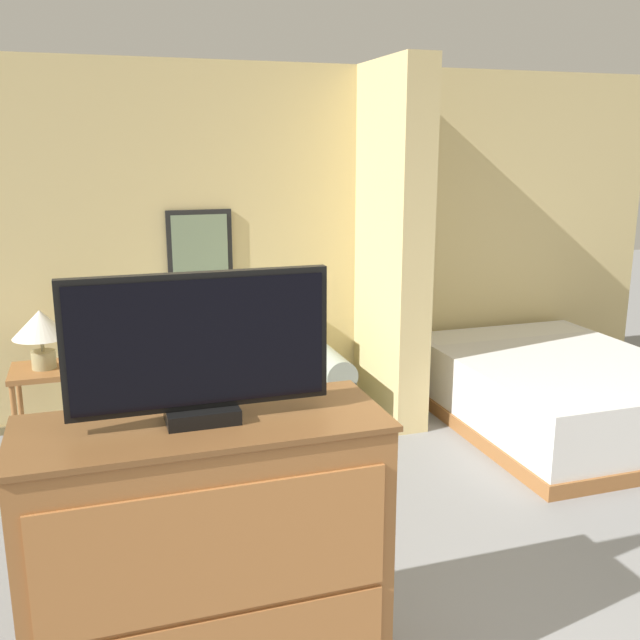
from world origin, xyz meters
The scene contains 9 objects.
wall_back centered at (0.00, 3.81, 1.29)m, with size 6.66×0.16×2.60m.
wall_partition_pillar centered at (0.75, 3.30, 1.30)m, with size 0.24×0.90×2.60m.
couch centered at (-0.59, 3.33, 0.32)m, with size 1.85×0.84×0.86m.
coffee_table centered at (-0.68, 2.47, 0.38)m, with size 0.63×0.40×0.45m.
side_table centered at (-1.70, 3.34, 0.48)m, with size 0.44×0.44×0.59m.
table_lamp centered at (-1.70, 3.34, 0.86)m, with size 0.36×0.36×0.39m.
tv_dresser centered at (-1.04, 0.77, 0.56)m, with size 1.24×0.50×1.11m.
tv centered at (-1.04, 0.77, 1.37)m, with size 0.86×0.16×0.51m.
bed centered at (1.83, 2.71, 0.26)m, with size 1.54×2.01×0.51m.
Camera 1 is at (-1.35, -1.48, 2.01)m, focal length 40.00 mm.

